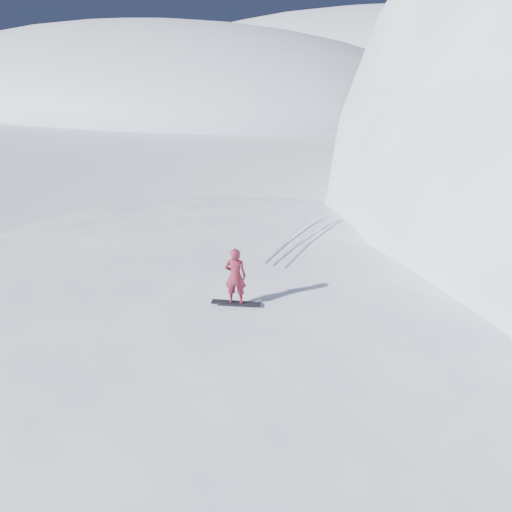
{
  "coord_description": "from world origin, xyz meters",
  "views": [
    {
      "loc": [
        7.16,
        -10.1,
        9.05
      ],
      "look_at": [
        -0.37,
        0.84,
        3.5
      ],
      "focal_mm": 35.0,
      "sensor_mm": 36.0,
      "label": 1
    }
  ],
  "objects": [
    {
      "name": "ground",
      "position": [
        0.0,
        0.0,
        0.0
      ],
      "size": [
        400.0,
        400.0,
        0.0
      ],
      "primitive_type": "plane",
      "color": "white",
      "rests_on": "ground"
    },
    {
      "name": "near_ridge",
      "position": [
        1.0,
        3.0,
        0.0
      ],
      "size": [
        36.0,
        28.0,
        4.8
      ],
      "primitive_type": "ellipsoid",
      "color": "white",
      "rests_on": "ground"
    },
    {
      "name": "far_ridge_a",
      "position": [
        -70.0,
        60.0,
        0.0
      ],
      "size": [
        120.0,
        70.0,
        28.0
      ],
      "primitive_type": "ellipsoid",
      "color": "white",
      "rests_on": "ground"
    },
    {
      "name": "far_ridge_c",
      "position": [
        -40.0,
        110.0,
        0.0
      ],
      "size": [
        140.0,
        90.0,
        36.0
      ],
      "primitive_type": "ellipsoid",
      "color": "white",
      "rests_on": "ground"
    },
    {
      "name": "wind_bumps",
      "position": [
        -0.56,
        2.12,
        0.0
      ],
      "size": [
        16.0,
        14.4,
        1.0
      ],
      "color": "white",
      "rests_on": "ground"
    },
    {
      "name": "snowboard",
      "position": [
        -0.37,
        -0.16,
        2.41
      ],
      "size": [
        1.36,
        0.86,
        0.02
      ],
      "primitive_type": "cube",
      "rotation": [
        0.0,
        0.0,
        0.47
      ],
      "color": "black",
      "rests_on": "near_ridge"
    },
    {
      "name": "snowboarder",
      "position": [
        -0.37,
        -0.16,
        3.24
      ],
      "size": [
        0.71,
        0.62,
        1.64
      ],
      "primitive_type": "imported",
      "rotation": [
        0.0,
        0.0,
        3.61
      ],
      "color": "maroon",
      "rests_on": "snowboard"
    },
    {
      "name": "vapor_plume",
      "position": [
        -67.99,
        46.7,
        0.0
      ],
      "size": [
        10.8,
        8.64,
        7.56
      ],
      "primitive_type": "ellipsoid",
      "color": "white",
      "rests_on": "ground"
    },
    {
      "name": "board_tracks",
      "position": [
        -1.46,
        5.59,
        2.42
      ],
      "size": [
        2.0,
        5.95,
        0.04
      ],
      "color": "silver",
      "rests_on": "ground"
    }
  ]
}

